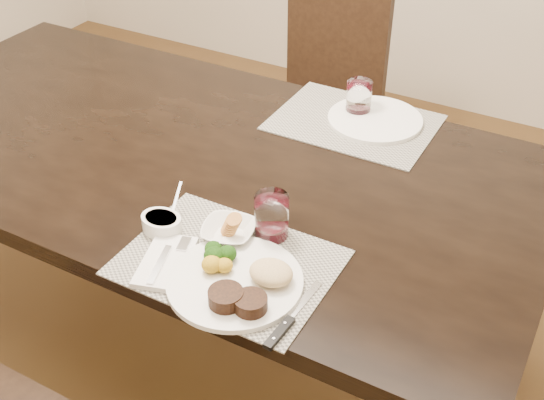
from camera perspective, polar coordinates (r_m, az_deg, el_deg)
The scene contains 13 objects.
ground_plane at distance 2.38m, azimuth -6.08°, elevation -11.16°, with size 4.50×4.50×0.00m, color #482D17.
dining_table at distance 1.95m, azimuth -7.32°, elevation 2.27°, with size 2.00×1.00×0.75m.
chair_far at distance 2.73m, azimuth 4.33°, elevation 9.01°, with size 0.42×0.42×0.90m.
placemat_near at distance 1.51m, azimuth -3.68°, elevation -5.24°, with size 0.46×0.34×0.00m, color gray.
placemat_far at distance 2.02m, azimuth 6.87°, elevation 6.46°, with size 0.46×0.34×0.00m, color gray.
dinner_plate at distance 1.43m, azimuth -2.74°, elevation -6.79°, with size 0.29×0.29×0.05m.
napkin_fork at distance 1.51m, azimuth -8.88°, elevation -5.10°, with size 0.15×0.20×0.02m.
steak_knife at distance 1.36m, azimuth 1.14°, elevation -10.38°, with size 0.02×0.22×0.01m.
cracker_bowl at distance 1.56m, azimuth -3.66°, elevation -2.59°, with size 0.15×0.15×0.05m.
sauce_ramekin at distance 1.59m, azimuth -9.22°, elevation -1.90°, with size 0.10×0.15×0.08m.
wine_glass_near at distance 1.54m, azimuth -0.03°, elevation -1.53°, with size 0.08×0.08×0.11m.
far_plate at distance 2.03m, azimuth 8.61°, elevation 6.69°, with size 0.28×0.28×0.01m, color white.
wine_glass_far at distance 2.05m, azimuth 7.27°, elevation 8.37°, with size 0.07×0.07×0.10m.
Camera 1 is at (0.99, -1.28, 1.75)m, focal length 45.00 mm.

